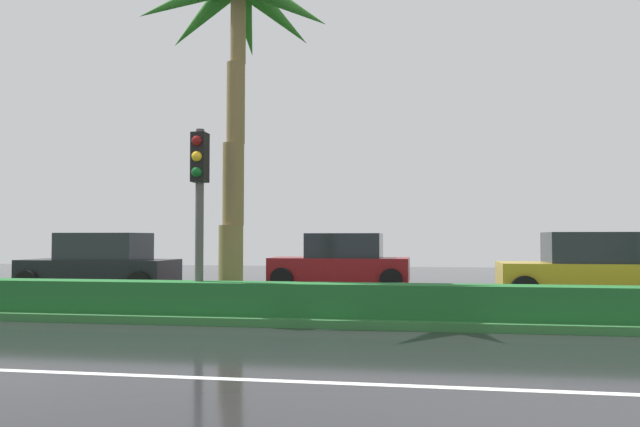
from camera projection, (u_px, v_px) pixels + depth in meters
ground_plane at (485, 315)px, 13.40m from camera, size 90.00×42.00×0.10m
near_lane_divider_stripe at (545, 391)px, 6.51m from camera, size 81.00×0.14×0.01m
median_strip at (489, 314)px, 12.42m from camera, size 85.50×4.00×0.15m
median_hedge at (496, 302)px, 11.06m from camera, size 76.50×0.70×0.60m
palm_tree_mid_left at (238, 29)px, 13.21m from camera, size 4.16×4.19×7.30m
traffic_signal_median_left at (199, 186)px, 12.18m from camera, size 0.28×0.43×3.53m
car_in_traffic_leading at (101, 264)px, 18.13m from camera, size 4.30×2.02×1.72m
car_in_traffic_second at (341, 262)px, 19.80m from camera, size 4.30×2.02×1.72m
car_in_traffic_third at (590, 268)px, 15.70m from camera, size 4.30×2.02×1.72m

